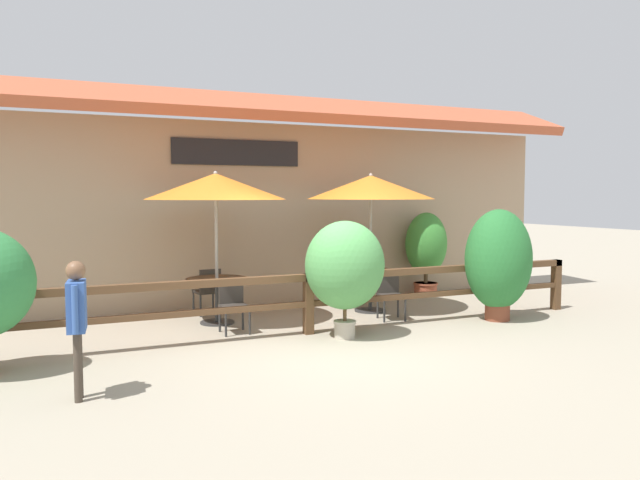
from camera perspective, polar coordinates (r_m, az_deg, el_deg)
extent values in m
plane|color=#9E937F|center=(8.96, 1.63, -9.93)|extent=(60.00, 60.00, 0.00)
cube|color=tan|center=(12.61, -6.74, 2.40)|extent=(14.00, 0.40, 3.60)
cube|color=#B25133|center=(12.20, -6.03, 12.12)|extent=(14.28, 1.48, 0.70)
cube|color=black|center=(12.33, -7.60, 7.93)|extent=(2.54, 0.04, 0.49)
cube|color=brown|center=(9.73, -1.07, -3.43)|extent=(10.40, 0.14, 0.11)
cube|color=brown|center=(9.80, -1.07, -5.87)|extent=(10.40, 0.10, 0.09)
cube|color=brown|center=(9.80, -1.07, -5.87)|extent=(0.14, 0.14, 0.95)
cube|color=brown|center=(12.70, 20.77, -3.83)|extent=(0.14, 0.14, 0.95)
cylinder|color=#B7B2A8|center=(10.66, -9.44, -1.80)|extent=(0.06, 0.06, 2.17)
cone|color=orange|center=(10.61, -9.52, 4.86)|extent=(2.36, 2.36, 0.44)
sphere|color=#B2ADA3|center=(10.61, -9.53, 6.05)|extent=(0.07, 0.07, 0.07)
cylinder|color=#4C3826|center=(10.70, -9.42, -3.60)|extent=(1.05, 1.05, 0.05)
cylinder|color=#333333|center=(10.76, -9.39, -5.64)|extent=(0.07, 0.07, 0.72)
cylinder|color=#333333|center=(10.82, -9.37, -7.44)|extent=(0.58, 0.58, 0.03)
cube|color=#332D28|center=(9.94, -7.83, -6.07)|extent=(0.43, 0.43, 0.05)
cube|color=#332D28|center=(10.09, -8.14, -4.63)|extent=(0.40, 0.04, 0.40)
cylinder|color=#2D2D2D|center=(9.76, -8.60, -7.61)|extent=(0.04, 0.04, 0.40)
cylinder|color=#2D2D2D|center=(9.86, -6.45, -7.47)|extent=(0.04, 0.04, 0.40)
cylinder|color=#2D2D2D|center=(10.12, -9.16, -7.20)|extent=(0.04, 0.04, 0.40)
cylinder|color=#2D2D2D|center=(10.21, -7.08, -7.06)|extent=(0.04, 0.04, 0.40)
cube|color=#332D28|center=(11.59, -10.31, -4.64)|extent=(0.46, 0.46, 0.05)
cube|color=#332D28|center=(11.38, -9.99, -3.65)|extent=(0.40, 0.08, 0.40)
cylinder|color=#2D2D2D|center=(11.86, -9.76, -5.52)|extent=(0.04, 0.04, 0.40)
cylinder|color=#2D2D2D|center=(11.74, -11.50, -5.65)|extent=(0.04, 0.04, 0.40)
cylinder|color=#2D2D2D|center=(11.51, -9.08, -5.81)|extent=(0.04, 0.04, 0.40)
cylinder|color=#2D2D2D|center=(11.38, -10.86, -5.95)|extent=(0.04, 0.04, 0.40)
cylinder|color=#B7B2A8|center=(11.65, 4.63, -1.26)|extent=(0.06, 0.06, 2.17)
cone|color=orange|center=(11.60, 4.66, 4.84)|extent=(2.36, 2.36, 0.44)
sphere|color=#B2ADA3|center=(11.60, 4.67, 5.92)|extent=(0.07, 0.07, 0.07)
cylinder|color=#4C3826|center=(11.68, 4.62, -2.91)|extent=(1.05, 1.05, 0.05)
cylinder|color=#333333|center=(11.74, 4.61, -4.78)|extent=(0.07, 0.07, 0.72)
cylinder|color=#333333|center=(11.80, 4.60, -6.44)|extent=(0.58, 0.58, 0.03)
cube|color=#332D28|center=(10.97, 6.55, -5.10)|extent=(0.50, 0.50, 0.05)
cube|color=#332D28|center=(11.11, 6.24, -3.80)|extent=(0.40, 0.12, 0.40)
cylinder|color=#2D2D2D|center=(10.77, 5.90, -6.47)|extent=(0.04, 0.04, 0.40)
cylinder|color=#2D2D2D|center=(10.89, 7.81, -6.37)|extent=(0.04, 0.04, 0.40)
cylinder|color=#2D2D2D|center=(11.12, 5.29, -6.13)|extent=(0.04, 0.04, 0.40)
cylinder|color=#2D2D2D|center=(11.24, 7.14, -6.03)|extent=(0.04, 0.04, 0.40)
cube|color=#332D28|center=(12.45, 2.38, -3.97)|extent=(0.42, 0.42, 0.05)
cube|color=#332D28|center=(12.25, 2.79, -3.04)|extent=(0.40, 0.04, 0.40)
cylinder|color=#2D2D2D|center=(12.73, 2.75, -4.80)|extent=(0.04, 0.04, 0.40)
cylinder|color=#2D2D2D|center=(12.56, 1.21, -4.92)|extent=(0.04, 0.04, 0.40)
cylinder|color=#2D2D2D|center=(12.40, 3.57, -5.05)|extent=(0.04, 0.04, 0.40)
cylinder|color=#2D2D2D|center=(12.23, 2.00, -5.18)|extent=(0.04, 0.04, 0.40)
cylinder|color=#B7AD99|center=(9.60, 2.28, -8.16)|extent=(0.32, 0.32, 0.26)
cylinder|color=#B7AD99|center=(9.58, 2.28, -7.50)|extent=(0.34, 0.34, 0.04)
cylinder|color=brown|center=(9.54, 2.28, -6.20)|extent=(0.06, 0.06, 0.40)
ellipsoid|color=#4C934C|center=(9.44, 2.29, -2.31)|extent=(1.23, 1.11, 1.34)
cylinder|color=brown|center=(11.34, 15.91, -6.24)|extent=(0.43, 0.43, 0.33)
cylinder|color=brown|center=(11.32, 15.92, -5.51)|extent=(0.46, 0.46, 0.04)
ellipsoid|color=#287033|center=(11.22, 16.00, -1.70)|extent=(1.19, 1.07, 1.73)
cylinder|color=#9E4C33|center=(13.86, 9.64, -4.41)|extent=(0.49, 0.49, 0.26)
cylinder|color=#9E4C33|center=(13.85, 9.64, -3.95)|extent=(0.53, 0.53, 0.04)
cylinder|color=brown|center=(13.82, 9.65, -3.04)|extent=(0.09, 0.09, 0.41)
ellipsoid|color=#3D8E38|center=(13.75, 9.69, -0.32)|extent=(0.93, 0.84, 1.35)
cylinder|color=#42382D|center=(7.28, -21.20, -10.49)|extent=(0.08, 0.08, 0.75)
cylinder|color=#42382D|center=(7.14, -21.28, -10.79)|extent=(0.08, 0.08, 0.75)
cube|color=#33569E|center=(7.08, -21.37, -5.63)|extent=(0.23, 0.42, 0.53)
cylinder|color=#33569E|center=(7.31, -21.25, -5.33)|extent=(0.07, 0.07, 0.50)
cylinder|color=#33569E|center=(6.85, -21.51, -5.96)|extent=(0.07, 0.07, 0.50)
sphere|color=brown|center=(7.03, -21.45, -2.61)|extent=(0.20, 0.20, 0.20)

